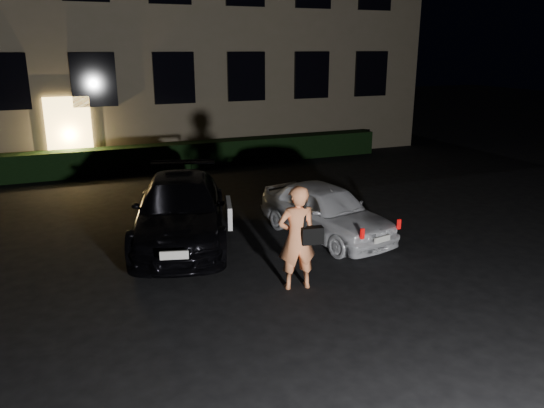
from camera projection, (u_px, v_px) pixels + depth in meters
name	position (u px, v px, depth m)	size (l,w,h in m)	color
ground	(323.00, 291.00, 9.07)	(80.00, 80.00, 0.00)	black
hedge	(181.00, 155.00, 18.25)	(15.00, 0.70, 0.85)	black
sedan	(180.00, 210.00, 11.32)	(3.05, 4.96, 1.34)	black
hatch	(326.00, 211.00, 11.52)	(2.08, 3.68, 1.18)	white
man	(297.00, 238.00, 8.94)	(0.76, 0.53, 1.83)	#FF9259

